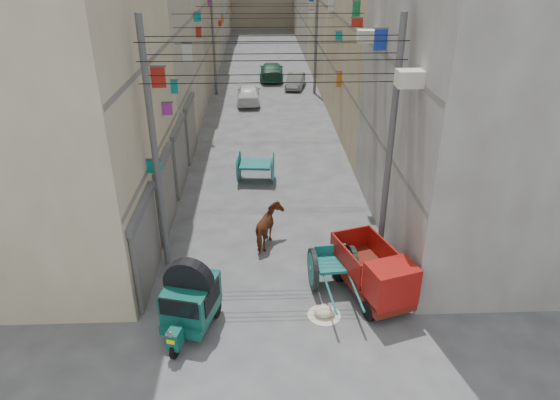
{
  "coord_description": "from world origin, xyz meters",
  "views": [
    {
      "loc": [
        -0.35,
        -8.28,
        9.5
      ],
      "look_at": [
        0.22,
        6.5,
        2.05
      ],
      "focal_mm": 32.0,
      "sensor_mm": 36.0,
      "label": 1
    }
  ],
  "objects_px": {
    "tonga_cart": "(333,267)",
    "feed_sack": "(324,311)",
    "second_cart": "(256,166)",
    "horse": "(269,228)",
    "mini_truck": "(378,279)",
    "distant_car_white": "(249,94)",
    "auto_rickshaw": "(190,298)",
    "distant_car_green": "(272,71)",
    "distant_car_grey": "(295,81)"
  },
  "relations": [
    {
      "from": "tonga_cart",
      "to": "mini_truck",
      "type": "relative_size",
      "value": 0.92
    },
    {
      "from": "second_cart",
      "to": "distant_car_green",
      "type": "height_order",
      "value": "second_cart"
    },
    {
      "from": "auto_rickshaw",
      "to": "distant_car_grey",
      "type": "bearing_deg",
      "value": 95.11
    },
    {
      "from": "mini_truck",
      "to": "horse",
      "type": "xyz_separation_m",
      "value": [
        -3.14,
        3.34,
        -0.1
      ]
    },
    {
      "from": "second_cart",
      "to": "distant_car_green",
      "type": "xyz_separation_m",
      "value": [
        1.19,
        20.15,
        -0.09
      ]
    },
    {
      "from": "distant_car_grey",
      "to": "distant_car_green",
      "type": "xyz_separation_m",
      "value": [
        -1.74,
        3.0,
        0.11
      ]
    },
    {
      "from": "second_cart",
      "to": "feed_sack",
      "type": "distance_m",
      "value": 9.7
    },
    {
      "from": "mini_truck",
      "to": "tonga_cart",
      "type": "bearing_deg",
      "value": 128.18
    },
    {
      "from": "tonga_cart",
      "to": "horse",
      "type": "relative_size",
      "value": 1.77
    },
    {
      "from": "mini_truck",
      "to": "distant_car_grey",
      "type": "xyz_separation_m",
      "value": [
        -0.7,
        26.02,
        -0.26
      ]
    },
    {
      "from": "auto_rickshaw",
      "to": "distant_car_grey",
      "type": "xyz_separation_m",
      "value": [
        4.67,
        26.93,
        -0.42
      ]
    },
    {
      "from": "second_cart",
      "to": "tonga_cart",
      "type": "bearing_deg",
      "value": -68.31
    },
    {
      "from": "distant_car_white",
      "to": "distant_car_grey",
      "type": "height_order",
      "value": "distant_car_white"
    },
    {
      "from": "second_cart",
      "to": "horse",
      "type": "height_order",
      "value": "horse"
    },
    {
      "from": "horse",
      "to": "mini_truck",
      "type": "bearing_deg",
      "value": 147.49
    },
    {
      "from": "tonga_cart",
      "to": "distant_car_white",
      "type": "distance_m",
      "value": 21.3
    },
    {
      "from": "mini_truck",
      "to": "distant_car_white",
      "type": "distance_m",
      "value": 22.32
    },
    {
      "from": "feed_sack",
      "to": "distant_car_green",
      "type": "distance_m",
      "value": 29.63
    },
    {
      "from": "mini_truck",
      "to": "auto_rickshaw",
      "type": "bearing_deg",
      "value": 171.99
    },
    {
      "from": "tonga_cart",
      "to": "mini_truck",
      "type": "height_order",
      "value": "mini_truck"
    },
    {
      "from": "tonga_cart",
      "to": "distant_car_white",
      "type": "xyz_separation_m",
      "value": [
        -2.98,
        21.09,
        -0.03
      ]
    },
    {
      "from": "horse",
      "to": "distant_car_green",
      "type": "distance_m",
      "value": 25.7
    },
    {
      "from": "auto_rickshaw",
      "to": "distant_car_white",
      "type": "xyz_separation_m",
      "value": [
        1.18,
        22.82,
        -0.32
      ]
    },
    {
      "from": "tonga_cart",
      "to": "feed_sack",
      "type": "bearing_deg",
      "value": -110.64
    },
    {
      "from": "horse",
      "to": "distant_car_white",
      "type": "xyz_separation_m",
      "value": [
        -1.05,
        18.58,
        -0.06
      ]
    },
    {
      "from": "auto_rickshaw",
      "to": "tonga_cart",
      "type": "relative_size",
      "value": 0.81
    },
    {
      "from": "tonga_cart",
      "to": "distant_car_grey",
      "type": "height_order",
      "value": "tonga_cart"
    },
    {
      "from": "auto_rickshaw",
      "to": "tonga_cart",
      "type": "height_order",
      "value": "auto_rickshaw"
    },
    {
      "from": "feed_sack",
      "to": "distant_car_grey",
      "type": "xyz_separation_m",
      "value": [
        0.92,
        26.62,
        0.4
      ]
    },
    {
      "from": "auto_rickshaw",
      "to": "horse",
      "type": "xyz_separation_m",
      "value": [
        2.23,
        4.24,
        -0.26
      ]
    },
    {
      "from": "auto_rickshaw",
      "to": "second_cart",
      "type": "bearing_deg",
      "value": 94.91
    },
    {
      "from": "tonga_cart",
      "to": "distant_car_green",
      "type": "distance_m",
      "value": 28.22
    },
    {
      "from": "mini_truck",
      "to": "feed_sack",
      "type": "distance_m",
      "value": 1.85
    },
    {
      "from": "mini_truck",
      "to": "distant_car_green",
      "type": "bearing_deg",
      "value": 77.25
    },
    {
      "from": "mini_truck",
      "to": "horse",
      "type": "bearing_deg",
      "value": 115.71
    },
    {
      "from": "distant_car_green",
      "to": "distant_car_white",
      "type": "bearing_deg",
      "value": 77.88
    },
    {
      "from": "horse",
      "to": "distant_car_grey",
      "type": "bearing_deg",
      "value": -81.92
    },
    {
      "from": "tonga_cart",
      "to": "feed_sack",
      "type": "xyz_separation_m",
      "value": [
        -0.41,
        -1.42,
        -0.54
      ]
    },
    {
      "from": "auto_rickshaw",
      "to": "tonga_cart",
      "type": "distance_m",
      "value": 4.51
    },
    {
      "from": "tonga_cart",
      "to": "distant_car_green",
      "type": "height_order",
      "value": "distant_car_green"
    },
    {
      "from": "distant_car_white",
      "to": "distant_car_grey",
      "type": "xyz_separation_m",
      "value": [
        3.49,
        4.1,
        -0.11
      ]
    },
    {
      "from": "second_cart",
      "to": "horse",
      "type": "bearing_deg",
      "value": -79.95
    },
    {
      "from": "mini_truck",
      "to": "distant_car_grey",
      "type": "bearing_deg",
      "value": 73.98
    },
    {
      "from": "distant_car_white",
      "to": "distant_car_green",
      "type": "relative_size",
      "value": 0.85
    },
    {
      "from": "horse",
      "to": "distant_car_white",
      "type": "relative_size",
      "value": 0.44
    },
    {
      "from": "tonga_cart",
      "to": "feed_sack",
      "type": "relative_size",
      "value": 4.98
    },
    {
      "from": "feed_sack",
      "to": "horse",
      "type": "xyz_separation_m",
      "value": [
        -1.52,
        3.93,
        0.57
      ]
    },
    {
      "from": "auto_rickshaw",
      "to": "distant_car_white",
      "type": "distance_m",
      "value": 22.86
    },
    {
      "from": "second_cart",
      "to": "feed_sack",
      "type": "relative_size",
      "value": 2.85
    },
    {
      "from": "horse",
      "to": "feed_sack",
      "type": "bearing_deg",
      "value": 125.35
    }
  ]
}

